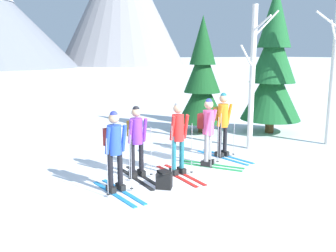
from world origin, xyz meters
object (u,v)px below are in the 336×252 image
(skier_in_purple, at_px, (136,138))
(backpack_on_snow_front, at_px, (164,180))
(skier_in_red, at_px, (178,136))
(birch_tree_slender, at_px, (334,63))
(birch_tree_tall, at_px, (253,76))
(skier_in_pink, at_px, (208,128))
(skier_in_orange, at_px, (223,121))
(skier_in_blue, at_px, (114,147))
(pine_tree_near, at_px, (202,80))
(pine_tree_mid, at_px, (273,68))

(skier_in_purple, relative_size, backpack_on_snow_front, 4.43)
(skier_in_red, xyz_separation_m, birch_tree_slender, (5.53, 0.37, 1.57))
(birch_tree_tall, bearing_deg, birch_tree_slender, -16.33)
(skier_in_pink, bearing_deg, skier_in_red, -165.19)
(skier_in_pink, bearing_deg, skier_in_purple, 178.59)
(skier_in_purple, distance_m, skier_in_orange, 2.75)
(birch_tree_tall, relative_size, birch_tree_slender, 0.85)
(skier_in_blue, xyz_separation_m, skier_in_purple, (0.75, 0.65, -0.02))
(skier_in_red, relative_size, skier_in_pink, 1.02)
(skier_in_pink, bearing_deg, pine_tree_near, 59.44)
(skier_in_blue, xyz_separation_m, pine_tree_near, (4.67, 4.02, 0.92))
(skier_in_purple, height_order, birch_tree_tall, birch_tree_tall)
(skier_in_purple, height_order, birch_tree_slender, birch_tree_slender)
(skier_in_blue, distance_m, skier_in_orange, 3.64)
(skier_in_red, height_order, birch_tree_tall, birch_tree_tall)
(skier_in_blue, relative_size, birch_tree_tall, 0.42)
(pine_tree_mid, bearing_deg, pine_tree_near, 151.11)
(skier_in_blue, height_order, birch_tree_tall, birch_tree_tall)
(skier_in_purple, distance_m, skier_in_pink, 1.90)
(skier_in_pink, bearing_deg, backpack_on_snow_front, -151.60)
(birch_tree_slender, height_order, backpack_on_snow_front, birch_tree_slender)
(skier_in_red, height_order, birch_tree_slender, birch_tree_slender)
(skier_in_pink, distance_m, birch_tree_tall, 2.52)
(skier_in_purple, height_order, pine_tree_mid, pine_tree_mid)
(skier_in_purple, relative_size, pine_tree_mid, 0.35)
(skier_in_pink, bearing_deg, skier_in_blue, -167.10)
(skier_in_red, relative_size, skier_in_orange, 0.95)
(skier_in_orange, distance_m, birch_tree_tall, 1.73)
(skier_in_red, relative_size, backpack_on_snow_front, 4.34)
(birch_tree_slender, bearing_deg, backpack_on_snow_front, -170.74)
(skier_in_purple, height_order, pine_tree_near, pine_tree_near)
(skier_in_red, distance_m, birch_tree_slender, 5.76)
(birch_tree_tall, height_order, backpack_on_snow_front, birch_tree_tall)
(skier_in_blue, height_order, skier_in_pink, skier_in_pink)
(skier_in_pink, distance_m, pine_tree_near, 4.07)
(skier_in_blue, xyz_separation_m, skier_in_red, (1.66, 0.35, -0.00))
(birch_tree_tall, bearing_deg, pine_tree_near, 91.00)
(skier_in_blue, bearing_deg, skier_in_red, 11.74)
(skier_in_blue, height_order, skier_in_orange, skier_in_orange)
(skier_in_red, distance_m, skier_in_pink, 1.03)
(pine_tree_mid, bearing_deg, birch_tree_slender, -79.56)
(skier_in_orange, distance_m, pine_tree_near, 3.27)
(birch_tree_tall, bearing_deg, skier_in_pink, -158.07)
(pine_tree_mid, bearing_deg, skier_in_red, -153.99)
(skier_in_red, height_order, pine_tree_mid, pine_tree_mid)
(skier_in_purple, bearing_deg, skier_in_orange, 9.60)
(pine_tree_mid, height_order, backpack_on_snow_front, pine_tree_mid)
(skier_in_purple, relative_size, pine_tree_near, 0.44)
(skier_in_pink, xyz_separation_m, birch_tree_tall, (2.06, 0.83, 1.19))
(skier_in_red, bearing_deg, skier_in_pink, 14.81)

